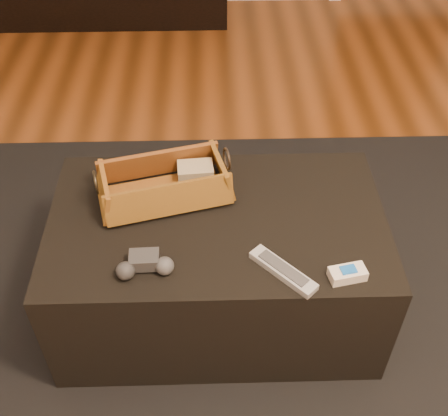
{
  "coord_description": "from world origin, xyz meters",
  "views": [
    {
      "loc": [
        -0.0,
        -0.98,
        1.59
      ],
      "look_at": [
        0.03,
        0.18,
        0.49
      ],
      "focal_mm": 45.0,
      "sensor_mm": 36.0,
      "label": 1
    }
  ],
  "objects_px": {
    "ottoman": "(218,265)",
    "wicker_basket": "(164,185)",
    "game_controller": "(145,265)",
    "silver_remote": "(283,271)",
    "tv_remote": "(159,195)",
    "cream_gadget": "(347,274)"
  },
  "relations": [
    {
      "from": "tv_remote",
      "to": "ottoman",
      "type": "bearing_deg",
      "value": -45.51
    },
    {
      "from": "tv_remote",
      "to": "wicker_basket",
      "type": "bearing_deg",
      "value": 30.87
    },
    {
      "from": "silver_remote",
      "to": "cream_gadget",
      "type": "distance_m",
      "value": 0.17
    },
    {
      "from": "ottoman",
      "to": "wicker_basket",
      "type": "xyz_separation_m",
      "value": [
        -0.16,
        0.1,
        0.26
      ]
    },
    {
      "from": "game_controller",
      "to": "silver_remote",
      "type": "relative_size",
      "value": 0.88
    },
    {
      "from": "wicker_basket",
      "to": "cream_gadget",
      "type": "bearing_deg",
      "value": -33.95
    },
    {
      "from": "tv_remote",
      "to": "wicker_basket",
      "type": "height_order",
      "value": "wicker_basket"
    },
    {
      "from": "wicker_basket",
      "to": "game_controller",
      "type": "xyz_separation_m",
      "value": [
        -0.04,
        -0.3,
        -0.02
      ]
    },
    {
      "from": "ottoman",
      "to": "game_controller",
      "type": "height_order",
      "value": "game_controller"
    },
    {
      "from": "ottoman",
      "to": "silver_remote",
      "type": "relative_size",
      "value": 5.53
    },
    {
      "from": "ottoman",
      "to": "tv_remote",
      "type": "distance_m",
      "value": 0.3
    },
    {
      "from": "game_controller",
      "to": "ottoman",
      "type": "bearing_deg",
      "value": 45.26
    },
    {
      "from": "silver_remote",
      "to": "cream_gadget",
      "type": "height_order",
      "value": "cream_gadget"
    },
    {
      "from": "tv_remote",
      "to": "wicker_basket",
      "type": "distance_m",
      "value": 0.03
    },
    {
      "from": "ottoman",
      "to": "tv_remote",
      "type": "xyz_separation_m",
      "value": [
        -0.17,
        0.08,
        0.23
      ]
    },
    {
      "from": "game_controller",
      "to": "cream_gadget",
      "type": "height_order",
      "value": "game_controller"
    },
    {
      "from": "ottoman",
      "to": "cream_gadget",
      "type": "xyz_separation_m",
      "value": [
        0.34,
        -0.23,
        0.23
      ]
    },
    {
      "from": "game_controller",
      "to": "cream_gadget",
      "type": "relative_size",
      "value": 1.53
    },
    {
      "from": "silver_remote",
      "to": "ottoman",
      "type": "bearing_deg",
      "value": 128.73
    },
    {
      "from": "game_controller",
      "to": "silver_remote",
      "type": "height_order",
      "value": "game_controller"
    },
    {
      "from": "silver_remote",
      "to": "tv_remote",
      "type": "bearing_deg",
      "value": 139.37
    },
    {
      "from": "ottoman",
      "to": "silver_remote",
      "type": "xyz_separation_m",
      "value": [
        0.17,
        -0.21,
        0.22
      ]
    }
  ]
}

